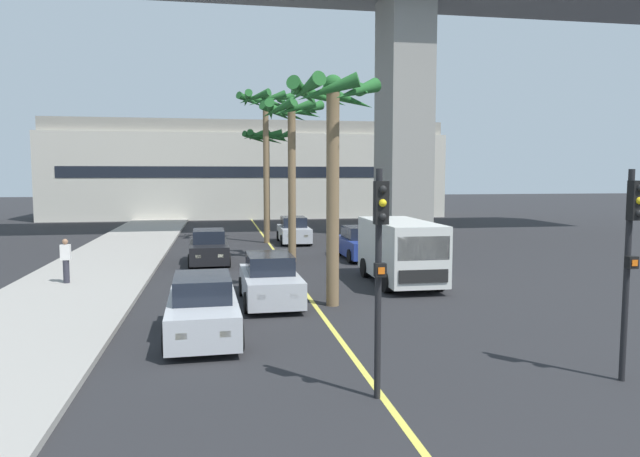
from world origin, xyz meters
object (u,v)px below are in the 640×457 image
(traffic_light_median_near, at_px, (380,252))
(traffic_light_right_far_corner, at_px, (631,246))
(car_queue_fifth, at_px, (360,244))
(palm_tree_far_median, at_px, (267,148))
(car_queue_front, at_px, (270,280))
(palm_tree_mid_median, at_px, (291,128))
(car_queue_fourth, at_px, (294,231))
(pedestrian_near_crosswalk, at_px, (66,260))
(delivery_van, at_px, (400,250))
(palm_tree_near_median, at_px, (265,115))
(car_queue_third, at_px, (209,248))
(palm_tree_farthest_median, at_px, (332,123))
(car_queue_second, at_px, (203,309))

(traffic_light_median_near, bearing_deg, traffic_light_right_far_corner, 0.31)
(car_queue_fifth, xyz_separation_m, palm_tree_far_median, (-3.32, 14.35, 5.23))
(car_queue_front, bearing_deg, palm_tree_mid_median, 78.20)
(car_queue_fourth, xyz_separation_m, car_queue_fifth, (2.36, -6.94, 0.00))
(pedestrian_near_crosswalk, bearing_deg, delivery_van, -6.89)
(car_queue_fourth, relative_size, palm_tree_near_median, 0.46)
(traffic_light_median_near, bearing_deg, palm_tree_far_median, 88.85)
(traffic_light_right_far_corner, bearing_deg, traffic_light_median_near, -179.69)
(palm_tree_near_median, distance_m, palm_tree_mid_median, 7.97)
(car_queue_third, bearing_deg, car_queue_front, -76.69)
(traffic_light_median_near, bearing_deg, palm_tree_mid_median, 88.15)
(car_queue_fourth, xyz_separation_m, palm_tree_farthest_median, (-0.95, -16.69, 4.95))
(car_queue_fifth, xyz_separation_m, traffic_light_median_near, (-3.95, -17.37, 1.99))
(delivery_van, bearing_deg, car_queue_second, -139.41)
(car_queue_fourth, relative_size, palm_tree_mid_median, 0.55)
(traffic_light_right_far_corner, xyz_separation_m, palm_tree_mid_median, (-4.50, 16.85, 3.51))
(palm_tree_near_median, bearing_deg, palm_tree_far_median, 84.69)
(car_queue_front, height_order, palm_tree_mid_median, palm_tree_mid_median)
(traffic_light_median_near, bearing_deg, car_queue_third, 100.94)
(car_queue_second, distance_m, car_queue_fourth, 20.23)
(palm_tree_farthest_median, bearing_deg, delivery_van, 44.26)
(palm_tree_mid_median, bearing_deg, delivery_van, -61.58)
(palm_tree_mid_median, xyz_separation_m, palm_tree_far_median, (0.09, 14.84, -0.27))
(car_queue_third, bearing_deg, palm_tree_farthest_median, -67.31)
(traffic_light_median_near, bearing_deg, delivery_van, 70.27)
(traffic_light_right_far_corner, bearing_deg, palm_tree_farthest_median, 120.14)
(car_queue_fourth, distance_m, traffic_light_right_far_corner, 24.60)
(car_queue_fourth, distance_m, palm_tree_farthest_median, 17.43)
(car_queue_second, distance_m, pedestrian_near_crosswalk, 9.11)
(traffic_light_median_near, height_order, palm_tree_farthest_median, palm_tree_farthest_median)
(palm_tree_near_median, relative_size, palm_tree_far_median, 1.23)
(traffic_light_right_far_corner, bearing_deg, car_queue_third, 116.14)
(car_queue_fourth, bearing_deg, car_queue_second, -103.86)
(palm_tree_near_median, relative_size, palm_tree_mid_median, 1.19)
(car_queue_second, relative_size, palm_tree_near_median, 0.46)
(traffic_light_right_far_corner, bearing_deg, car_queue_front, 127.07)
(pedestrian_near_crosswalk, bearing_deg, traffic_light_median_near, -55.75)
(palm_tree_near_median, height_order, palm_tree_farthest_median, palm_tree_near_median)
(pedestrian_near_crosswalk, bearing_deg, car_queue_fourth, 50.62)
(car_queue_second, bearing_deg, palm_tree_mid_median, 72.73)
(delivery_van, relative_size, traffic_light_right_far_corner, 1.25)
(traffic_light_median_near, height_order, pedestrian_near_crosswalk, traffic_light_median_near)
(palm_tree_far_median, bearing_deg, car_queue_fifth, -76.99)
(car_queue_front, bearing_deg, palm_tree_far_median, 85.42)
(delivery_van, xyz_separation_m, pedestrian_near_crosswalk, (-12.18, 1.47, -0.29))
(car_queue_front, height_order, delivery_van, delivery_van)
(car_queue_front, height_order, palm_tree_far_median, palm_tree_far_median)
(palm_tree_mid_median, bearing_deg, traffic_light_median_near, -91.85)
(car_queue_front, height_order, palm_tree_near_median, palm_tree_near_median)
(car_queue_fourth, bearing_deg, palm_tree_mid_median, -98.04)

